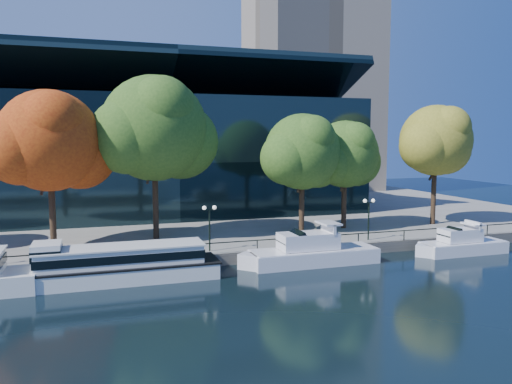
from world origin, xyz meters
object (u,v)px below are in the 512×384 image
object	(u,v)px
tree_1	(52,143)
tree_5	(437,142)
cruiser_near	(309,252)
tree_2	(156,131)
lamp_2	(369,210)
tree_4	(346,156)
tree_3	(304,153)
cruiser_far	(460,244)
lamp_1	(209,218)
tour_boat	(109,264)

from	to	relation	value
tree_1	tree_5	bearing A→B (deg)	0.40
cruiser_near	tree_1	xyz separation A→B (m)	(-20.88, 8.88, 9.33)
tree_1	tree_5	distance (m)	40.78
tree_2	lamp_2	distance (m)	21.97
tree_1	tree_4	bearing A→B (deg)	2.16
tree_2	cruiser_near	bearing A→B (deg)	-42.13
tree_4	tree_5	xyz separation A→B (m)	(11.08, -0.83, 1.46)
tree_5	tree_3	bearing A→B (deg)	-179.44
cruiser_far	tree_4	xyz separation A→B (m)	(-6.37, 10.75, 8.01)
lamp_2	lamp_1	bearing A→B (deg)	180.00
tree_3	tree_5	distance (m)	16.59
tree_3	tree_4	bearing A→B (deg)	10.33
tree_1	cruiser_far	bearing A→B (deg)	-14.95
tree_1	lamp_1	bearing A→B (deg)	-22.94
cruiser_far	tree_4	distance (m)	14.84
cruiser_far	tour_boat	bearing A→B (deg)	179.03
tree_4	lamp_2	world-z (taller)	tree_4
tour_boat	lamp_2	world-z (taller)	lamp_2
cruiser_near	lamp_2	distance (m)	9.01
cruiser_near	tree_1	distance (m)	24.54
cruiser_far	lamp_1	bearing A→B (deg)	169.82
cruiser_near	cruiser_far	world-z (taller)	cruiser_near
tree_4	lamp_1	xyz separation A→B (m)	(-16.77, -6.60, -5.00)
tree_1	lamp_1	world-z (taller)	tree_1
cruiser_far	tree_4	world-z (taller)	tree_4
cruiser_near	tree_5	distance (m)	23.81
tree_2	tree_5	bearing A→B (deg)	-2.31
cruiser_far	tree_1	bearing A→B (deg)	165.05
cruiser_near	tree_5	bearing A→B (deg)	24.74
tree_3	tree_1	bearing A→B (deg)	-179.71
tree_3	lamp_2	world-z (taller)	tree_3
cruiser_far	tree_5	world-z (taller)	tree_5
tree_4	tree_5	bearing A→B (deg)	-4.31
tour_boat	tree_4	size ratio (longest dim) A/B	1.47
tree_1	lamp_2	xyz separation A→B (m)	(28.72, -5.47, -6.47)
cruiser_near	tour_boat	bearing A→B (deg)	-179.28
tree_1	lamp_2	bearing A→B (deg)	-10.79
cruiser_far	tree_2	world-z (taller)	tree_2
tree_3	tree_5	size ratio (longest dim) A/B	0.91
lamp_2	tree_2	bearing A→B (deg)	160.07
tour_boat	tree_5	world-z (taller)	tree_5
lamp_1	tree_4	bearing A→B (deg)	21.47
tree_5	lamp_1	bearing A→B (deg)	-168.31
tree_3	tree_2	bearing A→B (deg)	174.52
cruiser_far	lamp_2	bearing A→B (deg)	150.54
tree_1	tree_2	xyz separation A→B (m)	(9.34, 1.55, 1.14)
cruiser_near	lamp_1	world-z (taller)	lamp_1
tour_boat	tree_4	xyz separation A→B (m)	(25.39, 10.21, 7.58)
tree_2	tree_5	size ratio (longest dim) A/B	1.17
tour_boat	cruiser_near	xyz separation A→B (m)	(16.57, 0.21, -0.28)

